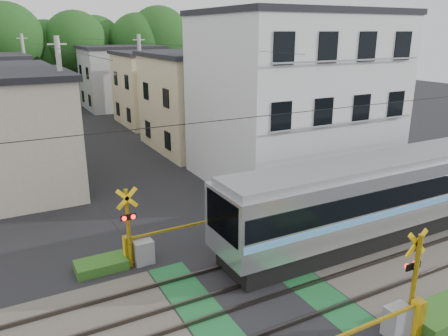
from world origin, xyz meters
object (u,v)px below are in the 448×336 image
crossing_signal_far (140,246)px  apartment_block (294,97)px  crossing_signal_near (402,313)px  pedestrian (67,109)px

crossing_signal_far → apartment_block: 13.14m
crossing_signal_near → crossing_signal_far: bearing=125.3°
crossing_signal_near → pedestrian: crossing_signal_near is taller
crossing_signal_far → apartment_block: size_ratio=0.46×
crossing_signal_far → crossing_signal_near: bearing=-54.7°
apartment_block → pedestrian: 27.27m
apartment_block → crossing_signal_far: bearing=-152.2°
crossing_signal_near → apartment_block: (5.91, 13.15, 3.94)m
crossing_signal_near → apartment_block: size_ratio=0.46×
pedestrian → crossing_signal_far: bearing=91.2°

